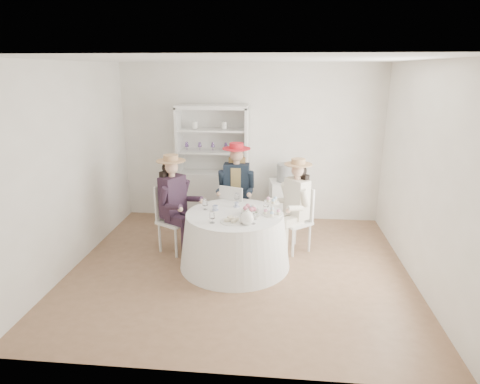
{
  "coord_description": "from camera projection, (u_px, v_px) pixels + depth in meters",
  "views": [
    {
      "loc": [
        0.48,
        -4.9,
        2.59
      ],
      "look_at": [
        0.0,
        0.1,
        1.05
      ],
      "focal_mm": 30.0,
      "sensor_mm": 36.0,
      "label": 1
    }
  ],
  "objects": [
    {
      "name": "wall_front",
      "position": [
        215.0,
        233.0,
        3.17
      ],
      "size": [
        4.5,
        0.0,
        4.5
      ],
      "primitive_type": "plane",
      "rotation": [
        -1.57,
        0.0,
        0.0
      ],
      "color": "silver",
      "rests_on": "ground"
    },
    {
      "name": "guest_mid",
      "position": [
        236.0,
        185.0,
        6.25
      ],
      "size": [
        0.54,
        0.57,
        1.52
      ],
      "rotation": [
        0.0,
        0.0,
        -0.0
      ],
      "color": "silver",
      "rests_on": "ground"
    },
    {
      "name": "ground",
      "position": [
        239.0,
        268.0,
        5.47
      ],
      "size": [
        4.5,
        4.5,
        0.0
      ],
      "primitive_type": "plane",
      "color": "brown",
      "rests_on": "ground"
    },
    {
      "name": "flower_arrangement",
      "position": [
        249.0,
        210.0,
        5.25
      ],
      "size": [
        0.16,
        0.17,
        0.06
      ],
      "rotation": [
        0.0,
        0.0,
        -0.19
      ],
      "color": "#D16882",
      "rests_on": "tea_table"
    },
    {
      "name": "table_teapot",
      "position": [
        247.0,
        218.0,
        4.96
      ],
      "size": [
        0.25,
        0.18,
        0.19
      ],
      "rotation": [
        0.0,
        0.0,
        -0.26
      ],
      "color": "white",
      "rests_on": "tea_table"
    },
    {
      "name": "cupcake_stand",
      "position": [
        272.0,
        209.0,
        5.26
      ],
      "size": [
        0.25,
        0.25,
        0.24
      ],
      "rotation": [
        0.0,
        0.0,
        -0.02
      ],
      "color": "white",
      "rests_on": "tea_table"
    },
    {
      "name": "teacup_b",
      "position": [
        237.0,
        205.0,
        5.59
      ],
      "size": [
        0.08,
        0.08,
        0.06
      ],
      "primitive_type": "imported",
      "rotation": [
        0.0,
        0.0,
        0.3
      ],
      "color": "white",
      "rests_on": "tea_table"
    },
    {
      "name": "teacup_a",
      "position": [
        215.0,
        208.0,
        5.45
      ],
      "size": [
        0.09,
        0.09,
        0.06
      ],
      "primitive_type": "imported",
      "rotation": [
        0.0,
        0.0,
        0.25
      ],
      "color": "white",
      "rests_on": "tea_table"
    },
    {
      "name": "side_table",
      "position": [
        285.0,
        203.0,
        6.89
      ],
      "size": [
        0.56,
        0.56,
        0.78
      ],
      "primitive_type": "cube",
      "rotation": [
        0.0,
        0.0,
        0.14
      ],
      "color": "silver",
      "rests_on": "ground"
    },
    {
      "name": "wall_back",
      "position": [
        250.0,
        144.0,
        6.97
      ],
      "size": [
        4.5,
        0.0,
        4.5
      ],
      "primitive_type": "plane",
      "rotation": [
        1.57,
        0.0,
        0.0
      ],
      "color": "silver",
      "rests_on": "ground"
    },
    {
      "name": "flower_bowl",
      "position": [
        250.0,
        213.0,
        5.26
      ],
      "size": [
        0.25,
        0.25,
        0.06
      ],
      "primitive_type": "imported",
      "rotation": [
        0.0,
        0.0,
        -0.03
      ],
      "color": "white",
      "rests_on": "tea_table"
    },
    {
      "name": "guest_right",
      "position": [
        295.0,
        200.0,
        5.76
      ],
      "size": [
        0.6,
        0.58,
        1.39
      ],
      "rotation": [
        0.0,
        0.0,
        -0.88
      ],
      "color": "silver",
      "rests_on": "ground"
    },
    {
      "name": "sandwich_plate",
      "position": [
        232.0,
        221.0,
        5.04
      ],
      "size": [
        0.29,
        0.29,
        0.06
      ],
      "rotation": [
        0.0,
        0.0,
        0.29
      ],
      "color": "white",
      "rests_on": "tea_table"
    },
    {
      "name": "wall_left",
      "position": [
        69.0,
        168.0,
        5.27
      ],
      "size": [
        0.0,
        4.5,
        4.5
      ],
      "primitive_type": "plane",
      "rotation": [
        1.57,
        0.0,
        1.57
      ],
      "color": "silver",
      "rests_on": "ground"
    },
    {
      "name": "hatbox",
      "position": [
        286.0,
        173.0,
        6.73
      ],
      "size": [
        0.32,
        0.32,
        0.3
      ],
      "primitive_type": "cylinder",
      "rotation": [
        0.0,
        0.0,
        -0.09
      ],
      "color": "black",
      "rests_on": "side_table"
    },
    {
      "name": "stemware_set",
      "position": [
        235.0,
        208.0,
        5.32
      ],
      "size": [
        0.91,
        0.88,
        0.15
      ],
      "color": "white",
      "rests_on": "tea_table"
    },
    {
      "name": "ceiling",
      "position": [
        239.0,
        59.0,
        4.67
      ],
      "size": [
        4.5,
        4.5,
        0.0
      ],
      "primitive_type": "plane",
      "rotation": [
        3.14,
        0.0,
        0.0
      ],
      "color": "white",
      "rests_on": "wall_back"
    },
    {
      "name": "tea_table",
      "position": [
        235.0,
        239.0,
        5.45
      ],
      "size": [
        1.5,
        1.5,
        0.75
      ],
      "rotation": [
        0.0,
        0.0,
        -0.38
      ],
      "color": "white",
      "rests_on": "ground"
    },
    {
      "name": "guest_left",
      "position": [
        174.0,
        198.0,
        5.74
      ],
      "size": [
        0.62,
        0.57,
        1.45
      ],
      "rotation": [
        0.0,
        0.0,
        1.05
      ],
      "color": "silver",
      "rests_on": "ground"
    },
    {
      "name": "hutch",
      "position": [
        214.0,
        181.0,
        6.99
      ],
      "size": [
        1.22,
        0.51,
        2.02
      ],
      "rotation": [
        0.0,
        0.0,
        -0.05
      ],
      "color": "silver",
      "rests_on": "ground"
    },
    {
      "name": "teacup_c",
      "position": [
        253.0,
        209.0,
        5.4
      ],
      "size": [
        0.11,
        0.11,
        0.07
      ],
      "primitive_type": "imported",
      "rotation": [
        0.0,
        0.0,
        0.33
      ],
      "color": "white",
      "rests_on": "tea_table"
    },
    {
      "name": "wall_right",
      "position": [
        423.0,
        176.0,
        4.86
      ],
      "size": [
        0.0,
        4.5,
        4.5
      ],
      "primitive_type": "plane",
      "rotation": [
        1.57,
        0.0,
        -1.57
      ],
      "color": "silver",
      "rests_on": "ground"
    },
    {
      "name": "spare_chair",
      "position": [
        234.0,
        213.0,
        6.06
      ],
      "size": [
        0.5,
        0.5,
        0.95
      ],
      "rotation": [
        0.0,
        0.0,
        2.8
      ],
      "color": "silver",
      "rests_on": "ground"
    }
  ]
}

